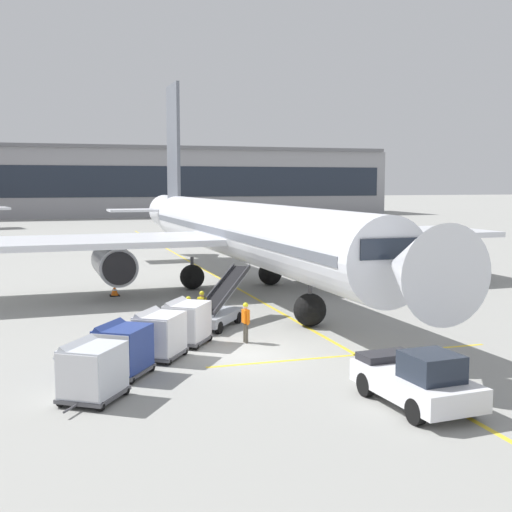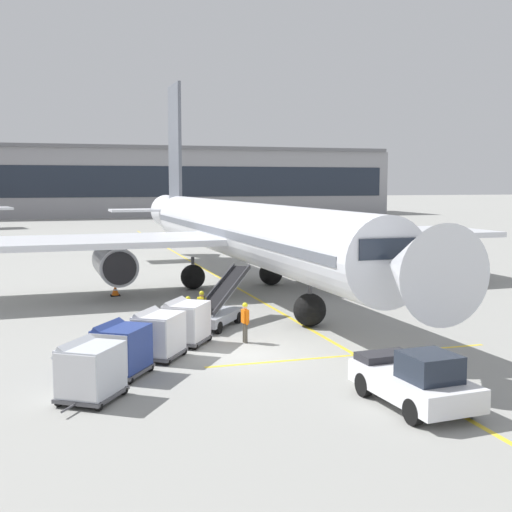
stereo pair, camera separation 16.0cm
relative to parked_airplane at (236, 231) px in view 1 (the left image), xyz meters
name	(u,v)px [view 1 (the left image)]	position (x,y,z in m)	size (l,w,h in m)	color
ground_plane	(245,355)	(-4.08, -15.99, -3.78)	(600.00, 600.00, 0.00)	gray
parked_airplane	(236,231)	(0.00, 0.00, 0.00)	(36.12, 45.63, 15.47)	silver
belt_loader	(216,309)	(-3.88, -10.42, -2.97)	(4.27, 5.12, 2.61)	#A3A8B2
baggage_cart_lead	(186,321)	(-5.96, -13.59, -2.78)	(2.44, 2.71, 1.91)	#515156
baggage_cart_second	(159,334)	(-7.43, -15.56, -2.78)	(2.44, 2.71, 1.91)	#515156
baggage_cart_third	(122,349)	(-9.04, -17.51, -2.78)	(2.44, 2.71, 1.91)	#515156
baggage_cart_fourth	(92,370)	(-10.22, -19.94, -2.78)	(2.44, 2.71, 1.91)	#515156
pushback_tug	(417,380)	(-0.76, -23.40, -2.95)	(2.43, 4.55, 1.83)	silver
ground_crew_by_loader	(202,307)	(-4.59, -10.49, -2.78)	(0.41, 0.49, 1.74)	#333847
ground_crew_by_carts	(246,320)	(-3.47, -14.02, -2.78)	(0.28, 0.57, 1.74)	#514C42
ground_crew_marshaller	(187,317)	(-5.75, -12.71, -2.78)	(0.30, 0.56, 1.74)	#514C42
ground_crew_wingwalker	(189,313)	(-5.49, -11.76, -2.78)	(0.41, 0.48, 1.74)	#333847
safety_cone_engine_keepout	(114,291)	(-7.73, -0.29, -3.47)	(0.57, 0.57, 0.65)	black
safety_cone_wingtip	(115,291)	(-7.72, -0.34, -3.46)	(0.57, 0.57, 0.65)	black
apron_guidance_line_lead_in	(242,291)	(0.16, -0.87, -3.77)	(0.20, 110.00, 0.01)	yellow
apron_guidance_line_stop_bar	(353,355)	(0.03, -17.30, -3.77)	(12.00, 0.20, 0.01)	yellow
terminal_building	(74,182)	(-6.41, 100.48, 3.22)	(130.40, 20.79, 14.09)	#939399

